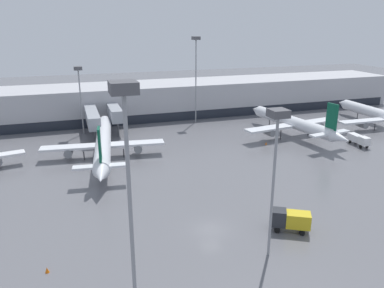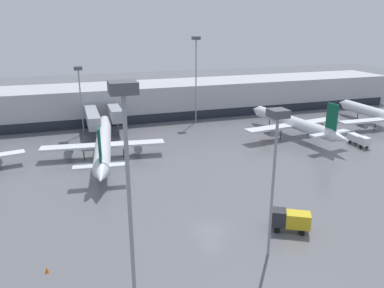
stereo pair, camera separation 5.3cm
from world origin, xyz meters
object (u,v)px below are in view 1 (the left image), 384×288
Objects in this scene: apron_light_mast_0 at (79,80)px; apron_light_mast_3 at (127,152)px; apron_light_mast_4 at (276,142)px; parked_jet_0 at (103,143)px; service_truck_0 at (290,219)px; parked_jet_3 at (294,123)px; service_truck_1 at (359,139)px; traffic_cone_0 at (47,270)px; apron_light_mast_2 at (196,57)px; traffic_cone_1 at (266,143)px.

apron_light_mast_3 reaches higher than apron_light_mast_0.
apron_light_mast_4 is (16.12, 7.50, -3.11)m from apron_light_mast_3.
service_truck_0 is at bearing -144.23° from parked_jet_0.
service_truck_0 is at bearing 36.01° from apron_light_mast_4.
service_truck_1 is (9.65, -9.70, -1.90)m from parked_jet_3.
traffic_cone_0 is 21.31m from apron_light_mast_3.
parked_jet_3 is (42.24, 0.22, 0.39)m from parked_jet_0.
service_truck_0 is 58.21m from apron_light_mast_0.
apron_light_mast_2 is 1.02× the size of apron_light_mast_3.
apron_light_mast_2 is 59.68m from apron_light_mast_4.
parked_jet_3 is at bearing 33.60° from traffic_cone_0.
apron_light_mast_2 is at bearing 109.49° from traffic_cone_1.
traffic_cone_0 is at bearing 171.57° from parked_jet_0.
apron_light_mast_2 is at bearing 4.23° from apron_light_mast_0.
apron_light_mast_3 reaches higher than traffic_cone_1.
apron_light_mast_2 is 71.49m from apron_light_mast_3.
parked_jet_0 is 62.36× the size of traffic_cone_1.
apron_light_mast_3 is (7.30, -11.90, 16.10)m from traffic_cone_0.
apron_light_mast_0 is (-36.57, 20.76, 12.23)m from traffic_cone_1.
parked_jet_3 is 6.28× the size of service_truck_0.
parked_jet_0 is at bearing -31.57° from service_truck_0.
apron_light_mast_2 is (-26.32, 29.59, 15.28)m from service_truck_1.
apron_light_mast_4 is (17.10, -56.38, 0.76)m from apron_light_mast_0.
apron_light_mast_2 is at bearing -134.39° from service_truck_1.
apron_light_mast_0 is 0.72× the size of apron_light_mast_2.
parked_jet_3 is 2.03× the size of apron_light_mast_0.
service_truck_0 reaches higher than service_truck_1.
traffic_cone_1 is at bearing -87.90° from parked_jet_0.
parked_jet_3 is at bearing -131.19° from service_truck_1.
service_truck_1 is 48.96m from apron_light_mast_4.
apron_light_mast_3 is (-27.50, -65.99, -0.29)m from apron_light_mast_2.
service_truck_0 reaches higher than traffic_cone_1.
traffic_cone_0 is 0.04× the size of apron_light_mast_0.
apron_light_mast_0 is at bearing -37.77° from service_truck_0.
parked_jet_0 is 35.30m from traffic_cone_0.
service_truck_0 is 0.30× the size of apron_light_mast_4.
parked_jet_3 reaches higher than traffic_cone_1.
service_truck_1 is 0.34× the size of apron_light_mast_4.
service_truck_1 is 9.33× the size of traffic_cone_1.
apron_light_mast_2 is at bearing 67.38° from apron_light_mast_3.
parked_jet_0 reaches higher than service_truck_0.
service_truck_1 is 0.27× the size of apron_light_mast_3.
traffic_cone_0 is at bearing 27.98° from service_truck_0.
service_truck_0 is at bearing -67.21° from apron_light_mast_0.
traffic_cone_0 is 0.04× the size of apron_light_mast_4.
service_truck_0 is at bearing 27.83° from apron_light_mast_3.
traffic_cone_0 is at bearing -122.75° from apron_light_mast_2.
traffic_cone_1 is (-8.58, -2.98, -3.00)m from parked_jet_3.
apron_light_mast_0 is (-2.92, 18.01, 9.62)m from parked_jet_0.
apron_light_mast_3 is (-1.93, -45.87, 13.49)m from parked_jet_0.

